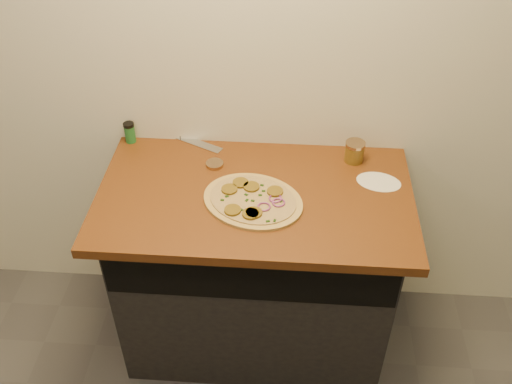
# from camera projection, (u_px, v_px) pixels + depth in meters

# --- Properties ---
(cabinet) EXTENTS (1.10, 0.60, 0.86)m
(cabinet) POSITION_uv_depth(u_px,v_px,m) (256.00, 271.00, 2.49)
(cabinet) COLOR black
(cabinet) RESTS_ON ground
(countertop) EXTENTS (1.20, 0.70, 0.04)m
(countertop) POSITION_uv_depth(u_px,v_px,m) (255.00, 197.00, 2.17)
(countertop) COLOR brown
(countertop) RESTS_ON cabinet
(pizza) EXTENTS (0.49, 0.49, 0.03)m
(pizza) POSITION_uv_depth(u_px,v_px,m) (253.00, 200.00, 2.11)
(pizza) COLOR tan
(pizza) RESTS_ON countertop
(chefs_knife) EXTENTS (0.30, 0.17, 0.02)m
(chefs_knife) POSITION_uv_depth(u_px,v_px,m) (184.00, 138.00, 2.43)
(chefs_knife) COLOR #B7BAC1
(chefs_knife) RESTS_ON countertop
(mason_jar_lid) EXTENTS (0.09, 0.09, 0.01)m
(mason_jar_lid) POSITION_uv_depth(u_px,v_px,m) (215.00, 164.00, 2.29)
(mason_jar_lid) COLOR #9B7D5A
(mason_jar_lid) RESTS_ON countertop
(salsa_jar) EXTENTS (0.08, 0.08, 0.09)m
(salsa_jar) POSITION_uv_depth(u_px,v_px,m) (355.00, 152.00, 2.29)
(salsa_jar) COLOR maroon
(salsa_jar) RESTS_ON countertop
(spice_shaker) EXTENTS (0.05, 0.05, 0.09)m
(spice_shaker) POSITION_uv_depth(u_px,v_px,m) (130.00, 132.00, 2.39)
(spice_shaker) COLOR #20672C
(spice_shaker) RESTS_ON countertop
(flour_spill) EXTENTS (0.21, 0.21, 0.00)m
(flour_spill) POSITION_uv_depth(u_px,v_px,m) (379.00, 182.00, 2.21)
(flour_spill) COLOR silver
(flour_spill) RESTS_ON countertop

